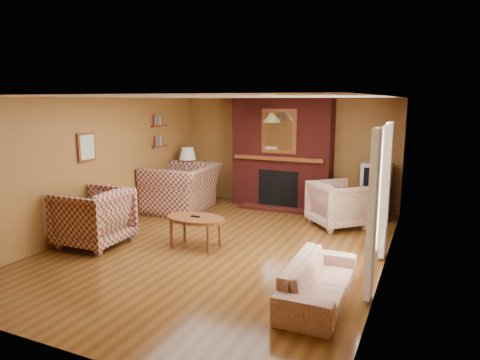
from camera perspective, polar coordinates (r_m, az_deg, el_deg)
The scene contains 20 objects.
floor at distance 7.06m, azimuth -2.45°, elevation -8.87°, with size 6.50×6.50×0.00m, color #4F2D10.
ceiling at distance 6.66m, azimuth -2.62°, elevation 10.99°, with size 6.50×6.50×0.00m, color silver.
wall_back at distance 9.74m, azimuth 6.13°, elevation 3.74°, with size 6.50×6.50×0.00m, color olive.
wall_front at distance 4.20m, azimuth -23.06°, elevation -6.20°, with size 6.50×6.50×0.00m, color olive.
wall_left at distance 8.19m, azimuth -18.36°, elevation 1.96°, with size 6.50×6.50×0.00m, color olive.
wall_right at distance 6.08m, azimuth 19.02°, elevation -0.93°, with size 6.50×6.50×0.00m, color olive.
fireplace at distance 9.49m, azimuth 5.62°, elevation 3.46°, with size 2.20×0.82×2.40m.
window_right at distance 5.90m, azimuth 18.33°, elevation -1.94°, with size 0.10×1.85×2.00m.
bookshelf at distance 9.58m, azimuth -10.55°, elevation 6.30°, with size 0.09×0.55×0.71m.
botanical_print at distance 7.90m, azimuth -19.80°, elevation 4.14°, with size 0.05×0.40×0.50m.
pendant_light at distance 8.78m, azimuth 4.27°, elevation 8.27°, with size 0.36×0.36×0.48m.
plaid_loveseat at distance 9.31m, azimuth -7.73°, elevation -1.02°, with size 1.52×1.32×0.98m, color maroon.
plaid_armchair at distance 7.40m, azimuth -18.99°, elevation -4.72°, with size 1.01×1.04×0.94m, color maroon.
floral_sofa at distance 5.30m, azimuth 10.45°, elevation -13.03°, with size 1.67×0.65×0.49m, color beige.
floral_armchair at distance 8.25m, azimuth 12.98°, elevation -3.16°, with size 0.92×0.94×0.86m, color beige.
coffee_table at distance 6.94m, azimuth -5.95°, elevation -5.38°, with size 1.00×0.62×0.53m.
side_table at distance 10.04m, azimuth -6.90°, elevation -1.20°, with size 0.47×0.47×0.63m, color brown.
table_lamp at distance 9.92m, azimuth -6.99°, elevation 2.66°, with size 0.40×0.40×0.66m.
tv_stand at distance 9.03m, azimuth 17.57°, elevation -2.95°, with size 0.58×0.52×0.63m, color black.
crt_tv at distance 8.91m, azimuth 17.77°, elevation 0.62°, with size 0.56×0.56×0.51m.
Camera 1 is at (3.01, -5.94, 2.35)m, focal length 32.00 mm.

